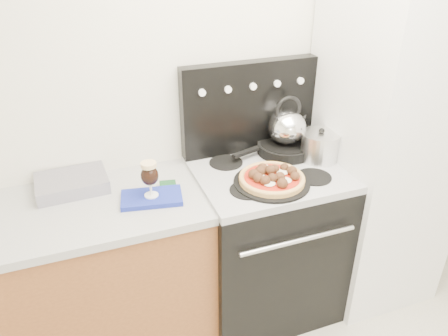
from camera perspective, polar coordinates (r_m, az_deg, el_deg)
name	(u,v)px	position (r m, az deg, el deg)	size (l,w,h in m)	color
room_shell	(373,210)	(1.45, 18.84, -5.18)	(3.52, 3.01, 2.52)	beige
base_cabinet	(62,290)	(2.41, -20.37, -14.75)	(1.45, 0.60, 0.86)	brown
countertop	(45,217)	(2.14, -22.39, -5.88)	(1.48, 0.63, 0.04)	#A9A9A9
stove_body	(264,243)	(2.55, 5.30, -9.74)	(0.76, 0.65, 0.88)	black
cooktop	(268,173)	(2.29, 5.81, -0.69)	(0.76, 0.65, 0.04)	#ADADB2
backguard	(249,107)	(2.40, 3.27, 7.97)	(0.76, 0.08, 0.50)	black
fridge	(383,146)	(2.61, 20.10, 2.69)	(0.64, 0.68, 1.90)	silver
foil_sheet	(72,183)	(2.25, -19.26, -1.86)	(0.33, 0.24, 0.07)	#B5B2CB
oven_mitt	(152,198)	(2.08, -9.43, -3.86)	(0.28, 0.16, 0.02)	navy
beer_glass	(150,179)	(2.03, -9.65, -1.45)	(0.08, 0.08, 0.18)	black
pizza_pan	(272,182)	(2.16, 6.24, -1.87)	(0.38, 0.38, 0.01)	black
pizza	(272,177)	(2.15, 6.28, -1.20)	(0.32, 0.32, 0.05)	gold
skillet	(285,148)	(2.46, 8.01, 2.63)	(0.31, 0.31, 0.06)	black
tea_kettle	(287,124)	(2.40, 8.24, 5.69)	(0.21, 0.21, 0.23)	white
stock_pot	(320,147)	(2.40, 12.41, 2.68)	(0.20, 0.20, 0.15)	silver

